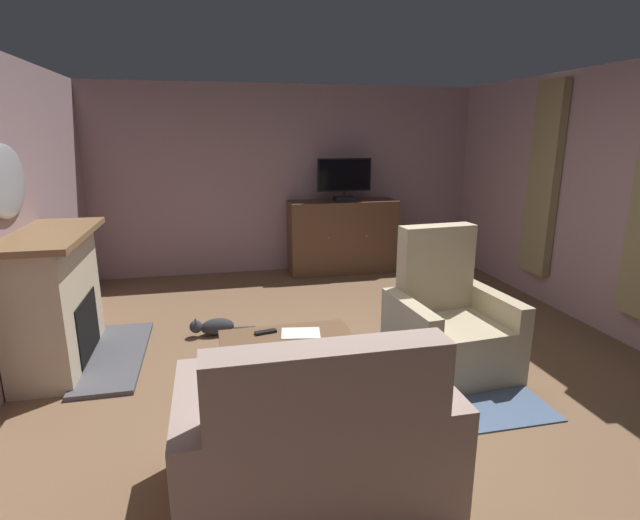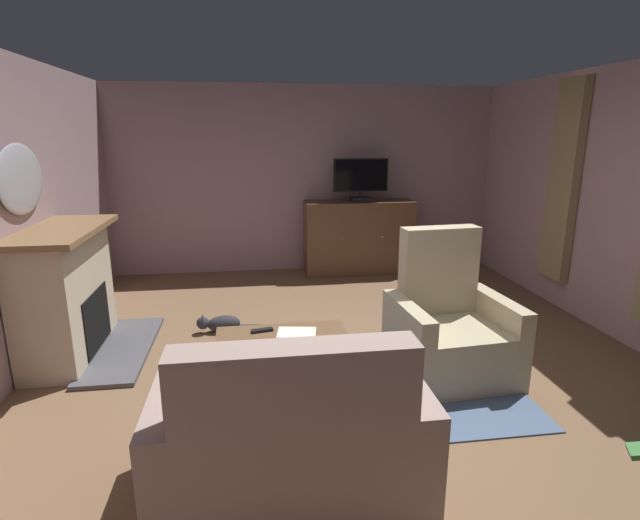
{
  "view_description": "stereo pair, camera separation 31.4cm",
  "coord_description": "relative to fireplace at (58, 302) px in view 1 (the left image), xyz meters",
  "views": [
    {
      "loc": [
        -1.1,
        -3.48,
        1.96
      ],
      "look_at": [
        -0.24,
        0.39,
        0.93
      ],
      "focal_mm": 27.47,
      "sensor_mm": 36.0,
      "label": 1
    },
    {
      "loc": [
        -0.79,
        -3.54,
        1.96
      ],
      "look_at": [
        -0.24,
        0.39,
        0.93
      ],
      "focal_mm": 27.47,
      "sensor_mm": 36.0,
      "label": 2
    }
  ],
  "objects": [
    {
      "name": "armchair_by_fireplace",
      "position": [
        3.21,
        -0.83,
        -0.19
      ],
      "size": [
        0.98,
        0.88,
        1.2
      ],
      "color": "tan",
      "rests_on": "ground_plane"
    },
    {
      "name": "fireplace",
      "position": [
        0.0,
        0.0,
        0.0
      ],
      "size": [
        0.94,
        1.43,
        1.17
      ],
      "color": "#4C4C51",
      "rests_on": "ground_plane"
    },
    {
      "name": "coffee_table",
      "position": [
        1.84,
        -0.9,
        -0.17
      ],
      "size": [
        1.03,
        0.56,
        0.44
      ],
      "color": "brown",
      "rests_on": "ground_plane"
    },
    {
      "name": "curtain_panel_far",
      "position": [
        5.06,
        0.63,
        0.87
      ],
      "size": [
        0.1,
        0.44,
        2.19
      ],
      "primitive_type": "cube",
      "color": "#8E7F56"
    },
    {
      "name": "cat",
      "position": [
        1.29,
        0.33,
        -0.47
      ],
      "size": [
        0.65,
        0.2,
        0.19
      ],
      "color": "#2D2D33",
      "rests_on": "ground_plane"
    },
    {
      "name": "tv_remote",
      "position": [
        1.68,
        -0.78,
        -0.11
      ],
      "size": [
        0.18,
        0.08,
        0.02
      ],
      "primitive_type": "cube",
      "rotation": [
        0.0,
        0.0,
        3.34
      ],
      "color": "black",
      "rests_on": "coffee_table"
    },
    {
      "name": "wall_mirror_oval",
      "position": [
        -0.25,
        0.0,
        1.03
      ],
      "size": [
        0.06,
        0.86,
        0.58
      ],
      "primitive_type": "ellipsoid",
      "color": "#B2B7BF"
    },
    {
      "name": "wall_back",
      "position": [
        2.42,
        2.64,
        0.74
      ],
      "size": [
        6.0,
        0.1,
        2.6
      ],
      "primitive_type": "cube",
      "color": "gray",
      "rests_on": "ground_plane"
    },
    {
      "name": "ground_plane",
      "position": [
        2.42,
        -0.85,
        -0.58
      ],
      "size": [
        6.0,
        7.48,
        0.04
      ],
      "primitive_type": "cube",
      "color": "brown"
    },
    {
      "name": "tv_cabinet",
      "position": [
        3.14,
        2.29,
        -0.07
      ],
      "size": [
        1.53,
        0.5,
        1.03
      ],
      "color": "#402A1C",
      "rests_on": "ground_plane"
    },
    {
      "name": "sofa_floral",
      "position": [
        1.8,
        -2.09,
        -0.22
      ],
      "size": [
        1.45,
        0.9,
        1.04
      ],
      "color": "#A3897F",
      "rests_on": "ground_plane"
    },
    {
      "name": "television",
      "position": [
        3.14,
        2.23,
        0.79
      ],
      "size": [
        0.75,
        0.2,
        0.59
      ],
      "color": "black",
      "rests_on": "tv_cabinet"
    },
    {
      "name": "folded_newspaper",
      "position": [
        1.95,
        -0.84,
        -0.11
      ],
      "size": [
        0.33,
        0.27,
        0.01
      ],
      "primitive_type": "cube",
      "rotation": [
        0.0,
        0.0,
        -0.17
      ],
      "color": "silver",
      "rests_on": "coffee_table"
    },
    {
      "name": "rug_central",
      "position": [
        2.42,
        -0.9,
        -0.55
      ],
      "size": [
        2.51,
        1.73,
        0.01
      ],
      "primitive_type": "cube",
      "color": "slate",
      "rests_on": "ground_plane"
    }
  ]
}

